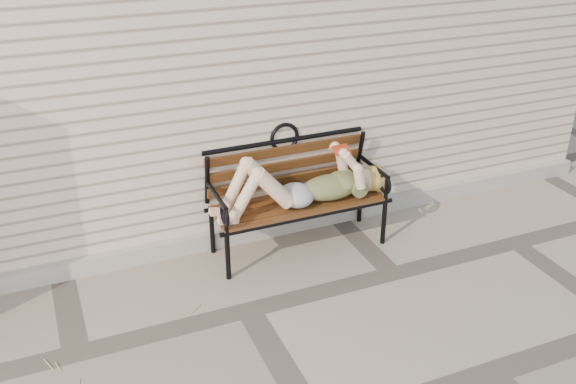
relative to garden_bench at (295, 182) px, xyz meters
name	(u,v)px	position (x,y,z in m)	size (l,w,h in m)	color
ground	(249,310)	(-0.70, -0.77, -0.59)	(80.00, 80.00, 0.00)	gray
house_wall	(147,27)	(-0.70, 2.23, 0.91)	(8.00, 4.00, 3.00)	beige
foundation_strip	(211,240)	(-0.70, 0.20, -0.51)	(8.00, 0.10, 0.15)	#ACA89B
garden_bench	(295,182)	(0.00, 0.00, 0.00)	(1.62, 0.64, 1.05)	black
reading_woman	(302,185)	(0.01, -0.13, 0.04)	(1.52, 0.35, 0.48)	#093341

